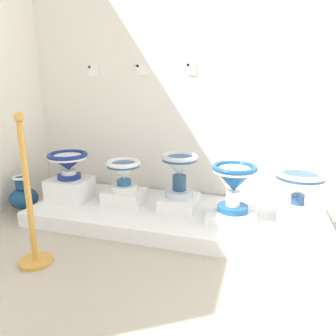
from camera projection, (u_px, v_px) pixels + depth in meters
The scene contains 17 objects.
wall_back at pixel (191, 36), 2.95m from camera, with size 3.57×0.06×3.27m, color white.
display_platform at pixel (175, 216), 2.87m from camera, with size 2.57×0.96×0.13m, color white.
plinth_block_tall_cobalt at pixel (70, 189), 3.08m from camera, with size 0.37×0.33×0.21m, color white.
antique_toilet_tall_cobalt at pixel (68, 161), 3.01m from camera, with size 0.37×0.37×0.25m.
plinth_block_pale_glazed at pixel (125, 196), 3.02m from camera, with size 0.37×0.30×0.12m, color white.
antique_toilet_pale_glazed at pixel (124, 171), 2.95m from camera, with size 0.32×0.32×0.29m.
plinth_block_squat_floral at pixel (179, 202), 2.87m from camera, with size 0.32×0.35×0.11m, color white.
antique_toilet_squat_floral at pixel (179, 169), 2.79m from camera, with size 0.32×0.32×0.38m.
plinth_block_central_ornate at pixel (232, 215), 2.66m from camera, with size 0.39×0.39×0.07m, color white.
antique_toilet_central_ornate at pixel (234, 180), 2.58m from camera, with size 0.36×0.36×0.39m.
plinth_block_leftmost at pixel (296, 216), 2.56m from camera, with size 0.29×0.40×0.12m, color white.
antique_toilet_leftmost at pixel (299, 183), 2.49m from camera, with size 0.38×0.38×0.31m.
info_placard_first at pixel (93, 70), 3.29m from camera, with size 0.12×0.01×0.12m.
info_placard_second at pixel (141, 69), 3.13m from camera, with size 0.11×0.01×0.11m.
info_placard_third at pixel (191, 69), 2.99m from camera, with size 0.09×0.01×0.12m.
decorative_vase_corner at pixel (24, 196), 3.11m from camera, with size 0.27×0.27×0.36m.
stanchion_post_near_left at pixel (31, 217), 2.15m from camera, with size 0.23×0.23×1.05m.
Camera 1 is at (2.40, -0.14, 1.22)m, focal length 34.23 mm.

